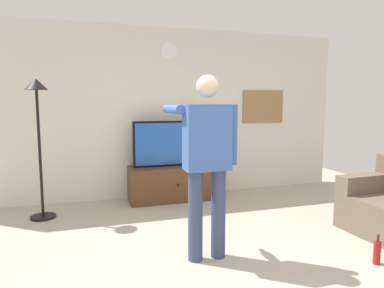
# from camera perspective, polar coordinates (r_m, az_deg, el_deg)

# --- Properties ---
(ground_plane) EXTENTS (8.40, 8.40, 0.00)m
(ground_plane) POSITION_cam_1_polar(r_m,az_deg,el_deg) (3.05, 6.07, -22.78)
(ground_plane) COLOR #B2A893
(back_wall) EXTENTS (6.40, 0.10, 2.70)m
(back_wall) POSITION_cam_1_polar(r_m,az_deg,el_deg) (5.49, -5.98, 5.19)
(back_wall) COLOR silver
(back_wall) RESTS_ON ground_plane
(tv_stand) EXTENTS (1.40, 0.54, 0.53)m
(tv_stand) POSITION_cam_1_polar(r_m,az_deg,el_deg) (5.33, -3.06, -6.60)
(tv_stand) COLOR brown
(tv_stand) RESTS_ON ground_plane
(television) EXTENTS (1.25, 0.07, 0.71)m
(television) POSITION_cam_1_polar(r_m,az_deg,el_deg) (5.27, -3.23, 0.10)
(television) COLOR black
(television) RESTS_ON tv_stand
(wall_clock) EXTENTS (0.27, 0.03, 0.27)m
(wall_clock) POSITION_cam_1_polar(r_m,az_deg,el_deg) (5.53, -3.96, 15.46)
(wall_clock) COLOR white
(framed_picture) EXTENTS (0.78, 0.04, 0.57)m
(framed_picture) POSITION_cam_1_polar(r_m,az_deg,el_deg) (6.09, 11.89, 6.21)
(framed_picture) COLOR #997047
(floor_lamp) EXTENTS (0.32, 0.32, 1.82)m
(floor_lamp) POSITION_cam_1_polar(r_m,az_deg,el_deg) (4.75, -24.63, 3.79)
(floor_lamp) COLOR black
(floor_lamp) RESTS_ON ground_plane
(person_standing_nearer_lamp) EXTENTS (0.61, 0.78, 1.77)m
(person_standing_nearer_lamp) POSITION_cam_1_polar(r_m,az_deg,el_deg) (3.20, 2.51, -2.08)
(person_standing_nearer_lamp) COLOR #384266
(person_standing_nearer_lamp) RESTS_ON ground_plane
(beverage_bottle) EXTENTS (0.07, 0.07, 0.29)m
(beverage_bottle) POSITION_cam_1_polar(r_m,az_deg,el_deg) (3.76, 28.84, -15.75)
(beverage_bottle) COLOR maroon
(beverage_bottle) RESTS_ON ground_plane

